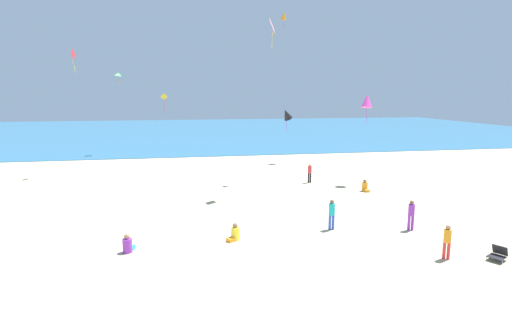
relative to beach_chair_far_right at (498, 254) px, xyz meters
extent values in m
plane|color=#C6B58C|center=(-8.09, 11.54, -0.25)|extent=(120.00, 120.00, 0.00)
cube|color=teal|center=(-8.09, 57.88, -0.23)|extent=(120.00, 60.00, 0.05)
cube|color=black|center=(-0.11, -0.06, -0.08)|extent=(0.75, 0.75, 0.03)
cube|color=black|center=(0.15, 0.08, 0.11)|extent=(0.45, 0.58, 0.41)
cylinder|color=#B7B7BC|center=(-0.13, -0.38, -0.17)|extent=(0.02, 0.02, 0.17)
cylinder|color=#B7B7BC|center=(-0.39, 0.10, -0.17)|extent=(0.02, 0.02, 0.17)
cylinder|color=black|center=(-2.84, 14.50, 0.10)|extent=(0.12, 0.12, 0.70)
cylinder|color=black|center=(-3.00, 14.47, 0.10)|extent=(0.12, 0.12, 0.70)
cylinder|color=red|center=(-2.92, 14.49, 0.71)|extent=(0.32, 0.32, 0.53)
sphere|color=beige|center=(-2.92, 14.49, 1.06)|extent=(0.19, 0.19, 0.19)
cylinder|color=orange|center=(-0.11, 11.38, 0.03)|extent=(0.39, 0.39, 0.57)
sphere|color=#846047|center=(-0.11, 11.38, 0.42)|extent=(0.23, 0.23, 0.23)
cube|color=orange|center=(-0.09, 11.15, -0.17)|extent=(0.31, 0.43, 0.17)
cylinder|color=purple|center=(-14.20, 3.37, 0.04)|extent=(0.47, 0.47, 0.58)
sphere|color=#A87A5B|center=(-14.20, 3.37, 0.43)|extent=(0.23, 0.23, 0.23)
cube|color=#19ADB2|center=(-14.13, 3.59, -0.17)|extent=(0.41, 0.49, 0.17)
cylinder|color=red|center=(-1.97, 0.49, 0.09)|extent=(0.12, 0.12, 0.69)
cylinder|color=red|center=(-1.84, 0.41, 0.09)|extent=(0.12, 0.12, 0.69)
cylinder|color=orange|center=(-1.90, 0.45, 0.69)|extent=(0.38, 0.38, 0.52)
sphere|color=#A87A5B|center=(-1.90, 0.45, 1.04)|extent=(0.19, 0.19, 0.19)
cylinder|color=yellow|center=(-9.71, 3.98, 0.03)|extent=(0.51, 0.51, 0.56)
sphere|color=#846047|center=(-9.71, 3.98, 0.41)|extent=(0.23, 0.23, 0.23)
cube|color=orange|center=(-9.89, 3.85, -0.17)|extent=(0.50, 0.47, 0.16)
cylinder|color=blue|center=(-5.13, 4.52, 0.11)|extent=(0.13, 0.13, 0.72)
cylinder|color=blue|center=(-4.97, 4.52, 0.11)|extent=(0.13, 0.13, 0.72)
cylinder|color=#19ADB2|center=(-5.05, 4.52, 0.74)|extent=(0.29, 0.29, 0.54)
sphere|color=brown|center=(-5.05, 4.52, 1.10)|extent=(0.20, 0.20, 0.20)
cylinder|color=purple|center=(-1.33, 3.74, 0.11)|extent=(0.13, 0.13, 0.73)
cylinder|color=purple|center=(-1.49, 3.79, 0.11)|extent=(0.13, 0.13, 0.73)
cylinder|color=purple|center=(-1.41, 3.76, 0.74)|extent=(0.36, 0.36, 0.54)
sphere|color=#846047|center=(-1.41, 3.76, 1.11)|extent=(0.20, 0.20, 0.20)
cube|color=red|center=(-20.00, 20.93, 9.13)|extent=(0.13, 0.79, 0.79)
cylinder|color=yellow|center=(-20.00, 20.93, 8.26)|extent=(0.19, 0.07, 1.17)
cube|color=yellow|center=(-13.57, 27.24, 5.85)|extent=(0.67, 0.14, 0.67)
cylinder|color=red|center=(-13.57, 27.24, 5.06)|extent=(0.08, 0.19, 1.10)
cone|color=orange|center=(-4.53, 16.22, 11.60)|extent=(0.55, 0.67, 0.62)
cylinder|color=#DB3DA8|center=(-4.53, 16.22, 11.13)|extent=(0.05, 0.09, 0.51)
pyramid|color=green|center=(-18.30, 31.75, 8.14)|extent=(0.94, 1.00, 0.43)
cylinder|color=orange|center=(-18.33, 31.77, 7.30)|extent=(0.13, 0.09, 0.61)
cone|color=black|center=(-2.46, 22.96, 4.27)|extent=(1.38, 1.22, 1.21)
cylinder|color=purple|center=(-2.46, 22.96, 3.30)|extent=(0.11, 0.08, 1.16)
cone|color=#DB3DA8|center=(0.92, 13.73, 5.63)|extent=(1.16, 1.20, 1.05)
cylinder|color=purple|center=(0.92, 13.73, 4.65)|extent=(0.18, 0.24, 1.17)
cube|color=pink|center=(-6.30, 12.09, 10.21)|extent=(0.38, 0.95, 0.94)
cylinder|color=yellow|center=(-6.30, 12.09, 9.32)|extent=(0.07, 0.07, 1.09)
camera|label=1|loc=(-11.83, -12.71, 6.10)|focal=28.06mm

